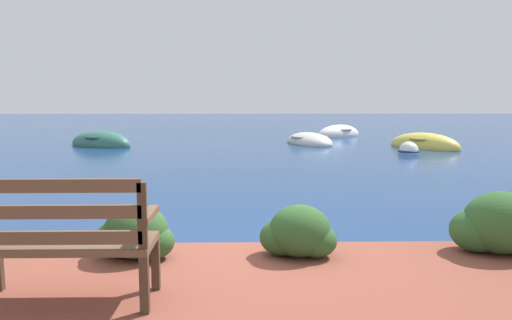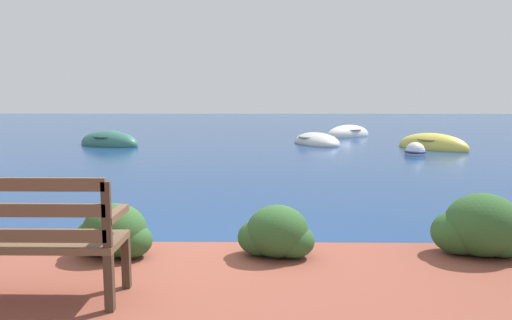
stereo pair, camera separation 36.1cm
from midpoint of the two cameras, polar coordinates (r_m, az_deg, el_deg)
The scene contains 10 objects.
ground_plane at distance 5.16m, azimuth -3.87°, elevation -11.68°, with size 80.00×80.00×0.00m.
park_bench at distance 3.82m, azimuth -21.82°, elevation -8.07°, with size 1.26×0.48×0.93m.
hedge_clump_left at distance 4.73m, azimuth -13.81°, elevation -8.18°, with size 0.72×0.52×0.49m.
hedge_clump_centre at distance 4.61m, azimuth 4.61°, elevation -8.47°, with size 0.70×0.51×0.48m.
hedge_clump_right at distance 5.12m, azimuth 26.17°, elevation -7.07°, with size 0.86×0.62×0.58m.
rowboat_nearest at distance 16.66m, azimuth 20.14°, elevation 1.44°, with size 2.28×2.50×0.87m.
rowboat_mid at distance 17.27m, azimuth -15.86°, elevation 1.82°, with size 2.52×1.91×0.90m.
rowboat_far at distance 17.36m, azimuth 7.54°, elevation 2.02°, with size 2.00×2.70×0.69m.
rowboat_outer at distance 20.72m, azimuth 10.97°, elevation 2.85°, with size 2.37×2.19×0.83m.
mooring_buoy at distance 14.79m, azimuth 18.40°, elevation 0.90°, with size 0.60×0.60×0.55m.
Camera 2 is at (0.59, -4.86, 1.69)m, focal length 35.00 mm.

